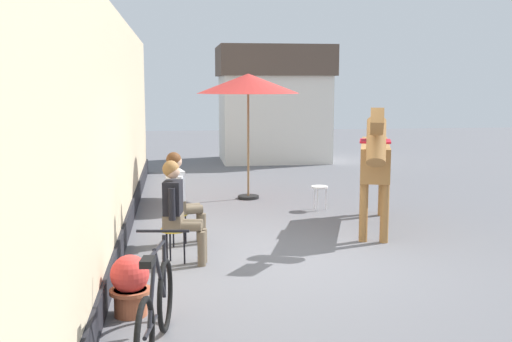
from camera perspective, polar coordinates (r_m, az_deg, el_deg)
The scene contains 10 objects.
ground_plane at distance 11.33m, azimuth 0.80°, elevation -3.93°, with size 40.00×40.00×0.00m, color slate.
pub_facade_wall at distance 9.54m, azimuth -13.16°, elevation 2.91°, with size 0.34×14.00×3.40m.
distant_cottage at distance 18.83m, azimuth 1.64°, elevation 6.44°, with size 3.40×2.60×3.50m.
seated_visitor_near at distance 8.07m, azimuth -7.32°, elevation -3.34°, with size 0.61×0.48×1.39m.
seated_visitor_far at distance 9.06m, azimuth -7.13°, elevation -2.07°, with size 0.61×0.48×1.39m.
saddled_horse_center at distance 10.07m, azimuth 11.08°, elevation 1.08°, with size 1.20×2.89×2.06m.
flower_planter_near at distance 6.50m, azimuth -11.72°, elevation -10.34°, with size 0.43×0.43×0.64m.
leaning_bicycle at distance 5.56m, azimuth -9.36°, elevation -12.85°, with size 0.50×1.75×1.02m.
cafe_parasol at distance 12.49m, azimuth -0.74°, elevation 8.12°, with size 2.10×2.10×2.58m.
spare_stool_white at distance 11.56m, azimuth 5.97°, elevation -1.71°, with size 0.32×0.32×0.46m.
Camera 1 is at (-1.62, -7.95, 2.39)m, focal length 42.70 mm.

